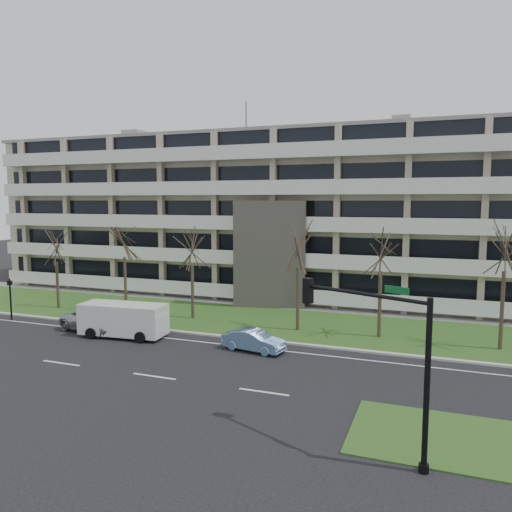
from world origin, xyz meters
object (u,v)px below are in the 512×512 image
at_px(traffic_signal, 380,346).
at_px(pedestrian_signal, 10,294).
at_px(silver_pickup, 96,321).
at_px(white_van, 124,317).
at_px(blue_sedan, 254,340).

xyz_separation_m(traffic_signal, pedestrian_signal, (-28.34, 10.65, -1.95)).
xyz_separation_m(silver_pickup, white_van, (2.63, -0.44, 0.58)).
relative_size(silver_pickup, pedestrian_signal, 1.69).
relative_size(white_van, pedestrian_signal, 1.84).
height_order(silver_pickup, white_van, white_van).
height_order(blue_sedan, pedestrian_signal, pedestrian_signal).
relative_size(blue_sedan, traffic_signal, 0.63).
height_order(white_van, traffic_signal, traffic_signal).
bearing_deg(silver_pickup, traffic_signal, -104.42).
distance_m(silver_pickup, pedestrian_signal, 8.17).
relative_size(traffic_signal, pedestrian_signal, 1.93).
xyz_separation_m(white_van, traffic_signal, (17.65, -9.85, 2.65)).
height_order(traffic_signal, pedestrian_signal, traffic_signal).
bearing_deg(pedestrian_signal, white_van, -25.91).
distance_m(blue_sedan, pedestrian_signal, 19.89).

